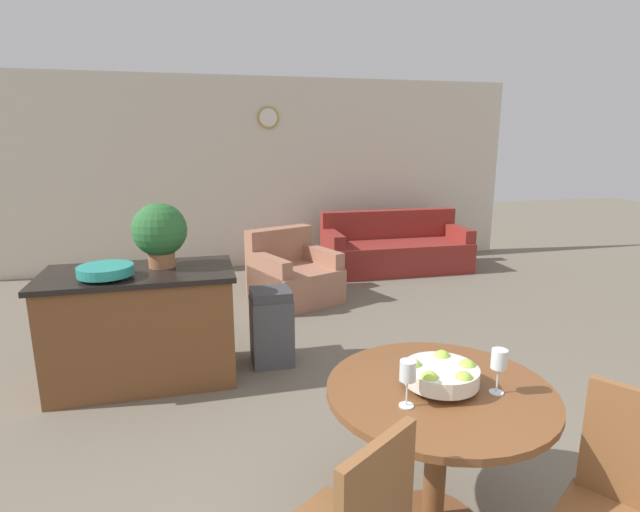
{
  "coord_description": "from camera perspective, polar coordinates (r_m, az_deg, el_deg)",
  "views": [
    {
      "loc": [
        -0.83,
        -1.01,
        1.87
      ],
      "look_at": [
        0.12,
        2.7,
        0.95
      ],
      "focal_mm": 28.0,
      "sensor_mm": 36.0,
      "label": 1
    }
  ],
  "objects": [
    {
      "name": "wall_back",
      "position": [
        7.38,
        -7.92,
        9.3
      ],
      "size": [
        8.0,
        0.09,
        2.7
      ],
      "color": "beige",
      "rests_on": "ground_plane"
    },
    {
      "name": "dining_table",
      "position": [
        2.5,
        13.34,
        -17.9
      ],
      "size": [
        1.04,
        1.04,
        0.75
      ],
      "color": "brown",
      "rests_on": "ground_plane"
    },
    {
      "name": "dining_chair_near_right",
      "position": [
        2.42,
        31.38,
        -23.11
      ],
      "size": [
        0.58,
        0.58,
        0.93
      ],
      "rotation": [
        0.0,
        0.0,
        8.44
      ],
      "color": "brown",
      "rests_on": "ground_plane"
    },
    {
      "name": "fruit_bowl",
      "position": [
        2.38,
        13.7,
        -12.97
      ],
      "size": [
        0.34,
        0.34,
        0.13
      ],
      "color": "silver",
      "rests_on": "dining_table"
    },
    {
      "name": "wine_glass_left",
      "position": [
        2.17,
        9.92,
        -13.03
      ],
      "size": [
        0.07,
        0.07,
        0.21
      ],
      "color": "silver",
      "rests_on": "dining_table"
    },
    {
      "name": "wine_glass_right",
      "position": [
        2.38,
        19.78,
        -11.24
      ],
      "size": [
        0.07,
        0.07,
        0.21
      ],
      "color": "silver",
      "rests_on": "dining_table"
    },
    {
      "name": "kitchen_island",
      "position": [
        4.12,
        -19.59,
        -7.56
      ],
      "size": [
        1.41,
        0.75,
        0.89
      ],
      "color": "brown",
      "rests_on": "ground_plane"
    },
    {
      "name": "teal_bowl",
      "position": [
        3.86,
        -23.3,
        -1.54
      ],
      "size": [
        0.38,
        0.38,
        0.09
      ],
      "color": "teal",
      "rests_on": "kitchen_island"
    },
    {
      "name": "potted_plant",
      "position": [
        4.01,
        -17.85,
        2.65
      ],
      "size": [
        0.41,
        0.41,
        0.5
      ],
      "color": "#A36642",
      "rests_on": "kitchen_island"
    },
    {
      "name": "trash_bin",
      "position": [
        4.23,
        -5.56,
        -8.08
      ],
      "size": [
        0.34,
        0.31,
        0.65
      ],
      "color": "#47474C",
      "rests_on": "ground_plane"
    },
    {
      "name": "couch",
      "position": [
        7.24,
        8.56,
        0.66
      ],
      "size": [
        2.06,
        0.91,
        0.83
      ],
      "rotation": [
        0.0,
        0.0,
        -0.02
      ],
      "color": "maroon",
      "rests_on": "ground_plane"
    },
    {
      "name": "armchair",
      "position": [
        5.85,
        -3.13,
        -2.33
      ],
      "size": [
        1.1,
        1.13,
        0.81
      ],
      "rotation": [
        0.0,
        0.0,
        0.37
      ],
      "color": "#A87056",
      "rests_on": "ground_plane"
    }
  ]
}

